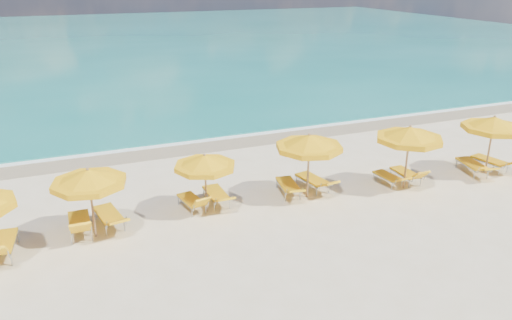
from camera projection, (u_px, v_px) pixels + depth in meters
name	position (u px, v px, depth m)	size (l,w,h in m)	color
ground_plane	(272.00, 206.00, 17.54)	(120.00, 120.00, 0.00)	beige
ocean	(109.00, 41.00, 59.13)	(120.00, 80.00, 0.30)	#14746C
wet_sand_band	(210.00, 143.00, 23.95)	(120.00, 2.60, 0.01)	tan
foam_line	(205.00, 138.00, 24.64)	(120.00, 1.20, 0.03)	white
whitecap_near	(68.00, 108.00, 30.16)	(14.00, 0.36, 0.05)	white
whitecap_far	(243.00, 71.00, 41.14)	(18.00, 0.30, 0.05)	white
umbrella_1	(89.00, 178.00, 14.84)	(2.61, 2.61, 2.29)	tan
umbrella_2	(205.00, 162.00, 16.49)	(2.10, 2.10, 2.12)	tan
umbrella_3	(309.00, 143.00, 17.52)	(2.63, 2.63, 2.44)	tan
umbrella_4	(410.00, 135.00, 18.24)	(2.95, 2.95, 2.50)	tan
umbrella_5	(494.00, 124.00, 19.63)	(2.53, 2.53, 2.45)	tan
lounger_0_right	(3.00, 248.00, 14.36)	(0.85, 2.03, 0.94)	#A5A8AD
lounger_1_left	(80.00, 227.00, 15.60)	(0.68, 1.92, 0.92)	#A5A8AD
lounger_1_right	(109.00, 219.00, 16.07)	(1.01, 2.11, 0.74)	#A5A8AD
lounger_2_left	(192.00, 204.00, 17.18)	(0.84, 1.72, 0.82)	#A5A8AD
lounger_2_right	(217.00, 198.00, 17.64)	(0.66, 1.93, 0.71)	#A5A8AD
lounger_3_left	(288.00, 189.00, 18.36)	(0.92, 1.99, 0.69)	#A5A8AD
lounger_3_right	(313.00, 184.00, 18.80)	(0.95, 2.03, 0.73)	#A5A8AD
lounger_4_left	(388.00, 180.00, 19.25)	(0.68, 1.68, 0.63)	#A5A8AD
lounger_4_right	(406.00, 177.00, 19.46)	(0.62, 1.74, 0.82)	#A5A8AD
lounger_5_left	(472.00, 168.00, 20.25)	(1.04, 2.12, 0.73)	#A5A8AD
lounger_5_right	(491.00, 164.00, 20.67)	(0.98, 2.02, 0.78)	#A5A8AD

